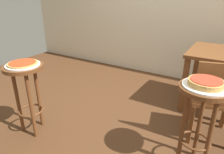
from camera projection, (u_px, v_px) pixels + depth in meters
ground_plane at (122, 120)px, 2.44m from camera, size 6.00×6.00×0.00m
stool_foreground at (26, 84)px, 2.05m from camera, size 0.38×0.38×0.75m
serving_plate_foreground at (23, 65)px, 1.97m from camera, size 0.32×0.32×0.01m
pizza_foreground at (23, 63)px, 1.96m from camera, size 0.28×0.28×0.02m
stool_middle at (201, 110)px, 1.61m from camera, size 0.38×0.38×0.75m
serving_plate_middle at (205, 86)px, 1.53m from camera, size 0.33×0.33×0.01m
pizza_middle at (206, 82)px, 1.52m from camera, size 0.26×0.26×0.05m
wooden_chair at (214, 98)px, 1.95m from camera, size 0.49×0.49×0.85m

